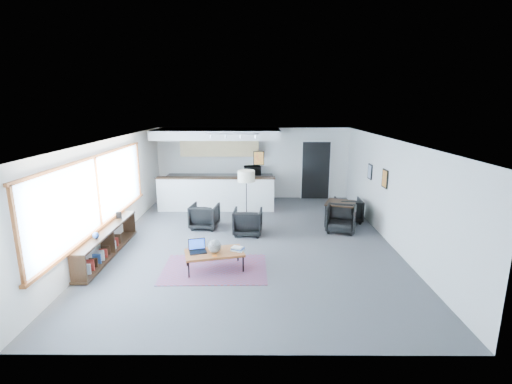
{
  "coord_description": "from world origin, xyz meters",
  "views": [
    {
      "loc": [
        0.17,
        -9.03,
        3.44
      ],
      "look_at": [
        0.12,
        0.4,
        1.19
      ],
      "focal_mm": 26.0,
      "sensor_mm": 36.0,
      "label": 1
    }
  ],
  "objects_px": {
    "dining_chair_near": "(341,220)",
    "dining_chair_far": "(348,211)",
    "ceramic_pot": "(214,246)",
    "laptop": "(197,248)",
    "book_stack": "(238,249)",
    "armchair_right": "(248,220)",
    "armchair_left": "(204,215)",
    "dining_table": "(341,204)",
    "coffee_table": "(214,253)",
    "microwave": "(252,170)",
    "floor_lamp": "(246,178)"
  },
  "relations": [
    {
      "from": "dining_chair_near",
      "to": "dining_chair_far",
      "type": "xyz_separation_m",
      "value": [
        0.42,
        0.92,
        -0.01
      ]
    },
    {
      "from": "ceramic_pot",
      "to": "laptop",
      "type": "bearing_deg",
      "value": 169.98
    },
    {
      "from": "book_stack",
      "to": "armchair_right",
      "type": "xyz_separation_m",
      "value": [
        0.16,
        2.12,
        -0.05
      ]
    },
    {
      "from": "armchair_left",
      "to": "dining_table",
      "type": "bearing_deg",
      "value": -168.42
    },
    {
      "from": "book_stack",
      "to": "dining_chair_near",
      "type": "height_order",
      "value": "dining_chair_near"
    },
    {
      "from": "ceramic_pot",
      "to": "armchair_right",
      "type": "xyz_separation_m",
      "value": [
        0.64,
        2.23,
        -0.15
      ]
    },
    {
      "from": "laptop",
      "to": "dining_table",
      "type": "relative_size",
      "value": 0.41
    },
    {
      "from": "book_stack",
      "to": "dining_chair_near",
      "type": "distance_m",
      "value": 3.6
    },
    {
      "from": "laptop",
      "to": "dining_table",
      "type": "bearing_deg",
      "value": 22.28
    },
    {
      "from": "armchair_left",
      "to": "book_stack",
      "type": "bearing_deg",
      "value": 119.9
    },
    {
      "from": "coffee_table",
      "to": "ceramic_pot",
      "type": "relative_size",
      "value": 4.84
    },
    {
      "from": "ceramic_pot",
      "to": "dining_chair_far",
      "type": "distance_m",
      "value": 4.95
    },
    {
      "from": "coffee_table",
      "to": "ceramic_pot",
      "type": "bearing_deg",
      "value": -82.79
    },
    {
      "from": "dining_table",
      "to": "armchair_right",
      "type": "bearing_deg",
      "value": -163.53
    },
    {
      "from": "armchair_left",
      "to": "microwave",
      "type": "relative_size",
      "value": 1.3
    },
    {
      "from": "book_stack",
      "to": "floor_lamp",
      "type": "height_order",
      "value": "floor_lamp"
    },
    {
      "from": "laptop",
      "to": "microwave",
      "type": "relative_size",
      "value": 0.72
    },
    {
      "from": "coffee_table",
      "to": "armchair_right",
      "type": "relative_size",
      "value": 1.74
    },
    {
      "from": "coffee_table",
      "to": "floor_lamp",
      "type": "bearing_deg",
      "value": 63.18
    },
    {
      "from": "floor_lamp",
      "to": "dining_chair_near",
      "type": "relative_size",
      "value": 2.44
    },
    {
      "from": "coffee_table",
      "to": "floor_lamp",
      "type": "height_order",
      "value": "floor_lamp"
    },
    {
      "from": "book_stack",
      "to": "microwave",
      "type": "relative_size",
      "value": 0.56
    },
    {
      "from": "dining_chair_far",
      "to": "book_stack",
      "type": "bearing_deg",
      "value": 47.82
    },
    {
      "from": "laptop",
      "to": "dining_chair_near",
      "type": "distance_m",
      "value": 4.3
    },
    {
      "from": "armchair_right",
      "to": "floor_lamp",
      "type": "relative_size",
      "value": 0.46
    },
    {
      "from": "coffee_table",
      "to": "armchair_left",
      "type": "bearing_deg",
      "value": 87.97
    },
    {
      "from": "armchair_left",
      "to": "dining_chair_near",
      "type": "bearing_deg",
      "value": -176.67
    },
    {
      "from": "coffee_table",
      "to": "dining_chair_far",
      "type": "xyz_separation_m",
      "value": [
        3.63,
        3.35,
        -0.04
      ]
    },
    {
      "from": "dining_chair_far",
      "to": "armchair_right",
      "type": "bearing_deg",
      "value": 22.71
    },
    {
      "from": "armchair_right",
      "to": "dining_chair_near",
      "type": "xyz_separation_m",
      "value": [
        2.56,
        0.23,
        -0.04
      ]
    },
    {
      "from": "ceramic_pot",
      "to": "dining_chair_near",
      "type": "relative_size",
      "value": 0.41
    },
    {
      "from": "dining_chair_near",
      "to": "dining_chair_far",
      "type": "distance_m",
      "value": 1.01
    },
    {
      "from": "book_stack",
      "to": "dining_chair_near",
      "type": "relative_size",
      "value": 0.48
    },
    {
      "from": "armchair_right",
      "to": "dining_table",
      "type": "distance_m",
      "value": 2.78
    },
    {
      "from": "floor_lamp",
      "to": "microwave",
      "type": "height_order",
      "value": "floor_lamp"
    },
    {
      "from": "armchair_right",
      "to": "dining_chair_far",
      "type": "height_order",
      "value": "armchair_right"
    },
    {
      "from": "laptop",
      "to": "ceramic_pot",
      "type": "height_order",
      "value": "ceramic_pot"
    },
    {
      "from": "book_stack",
      "to": "floor_lamp",
      "type": "bearing_deg",
      "value": 87.56
    },
    {
      "from": "armchair_left",
      "to": "dining_chair_near",
      "type": "distance_m",
      "value": 3.81
    },
    {
      "from": "laptop",
      "to": "microwave",
      "type": "bearing_deg",
      "value": 62.99
    },
    {
      "from": "armchair_left",
      "to": "microwave",
      "type": "xyz_separation_m",
      "value": [
        1.31,
        3.16,
        0.75
      ]
    },
    {
      "from": "laptop",
      "to": "book_stack",
      "type": "distance_m",
      "value": 0.85
    },
    {
      "from": "book_stack",
      "to": "microwave",
      "type": "xyz_separation_m",
      "value": [
        0.23,
        5.8,
        0.69
      ]
    },
    {
      "from": "laptop",
      "to": "armchair_left",
      "type": "height_order",
      "value": "armchair_left"
    },
    {
      "from": "coffee_table",
      "to": "floor_lamp",
      "type": "xyz_separation_m",
      "value": [
        0.6,
        2.71,
        1.07
      ]
    },
    {
      "from": "armchair_left",
      "to": "floor_lamp",
      "type": "bearing_deg",
      "value": -172.93
    },
    {
      "from": "dining_chair_near",
      "to": "dining_chair_far",
      "type": "relative_size",
      "value": 1.03
    },
    {
      "from": "laptop",
      "to": "ceramic_pot",
      "type": "distance_m",
      "value": 0.38
    },
    {
      "from": "book_stack",
      "to": "dining_table",
      "type": "distance_m",
      "value": 4.05
    },
    {
      "from": "armchair_right",
      "to": "microwave",
      "type": "height_order",
      "value": "microwave"
    }
  ]
}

